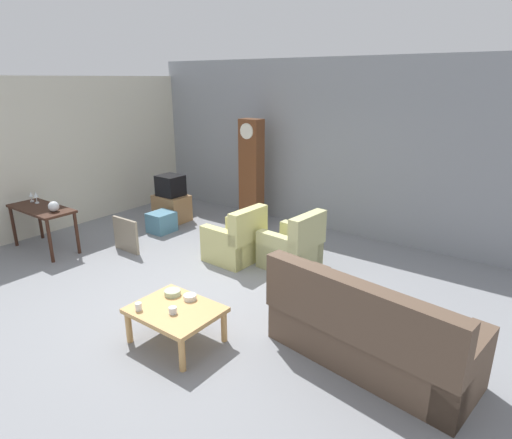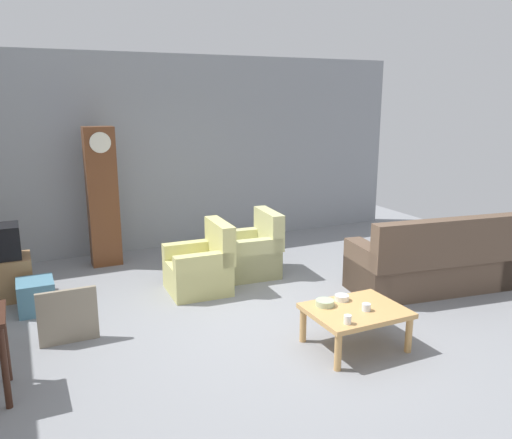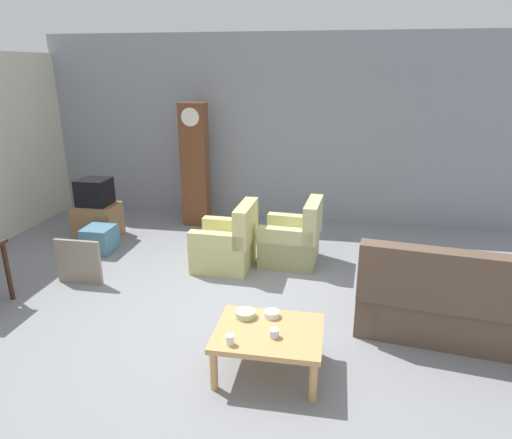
% 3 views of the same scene
% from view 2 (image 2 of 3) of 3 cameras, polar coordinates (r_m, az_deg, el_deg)
% --- Properties ---
extents(ground_plane, '(10.40, 10.40, 0.00)m').
position_cam_2_polar(ground_plane, '(6.01, 1.77, -11.26)').
color(ground_plane, gray).
extents(garage_door_wall, '(8.40, 0.16, 3.20)m').
position_cam_2_polar(garage_door_wall, '(8.87, -8.81, 7.38)').
color(garage_door_wall, gray).
rests_on(garage_door_wall, ground_plane).
extents(couch_floral, '(2.20, 1.16, 1.04)m').
position_cam_2_polar(couch_floral, '(7.20, 18.91, -4.74)').
color(couch_floral, brown).
rests_on(couch_floral, ground_plane).
extents(armchair_olive_near, '(0.82, 0.79, 0.92)m').
position_cam_2_polar(armchair_olive_near, '(6.84, -6.12, -5.45)').
color(armchair_olive_near, '#CCC67A').
rests_on(armchair_olive_near, ground_plane).
extents(armchair_olive_far, '(0.85, 0.82, 0.92)m').
position_cam_2_polar(armchair_olive_far, '(7.44, -0.51, -3.82)').
color(armchair_olive_far, '#C1C083').
rests_on(armchair_olive_far, ground_plane).
extents(coffee_table_wood, '(0.96, 0.76, 0.42)m').
position_cam_2_polar(coffee_table_wood, '(5.41, 10.99, -10.24)').
color(coffee_table_wood, tan).
rests_on(coffee_table_wood, ground_plane).
extents(grandfather_clock, '(0.44, 0.30, 2.10)m').
position_cam_2_polar(grandfather_clock, '(8.03, -16.67, 2.41)').
color(grandfather_clock, brown).
rests_on(grandfather_clock, ground_plane).
extents(tv_stand_cabinet, '(0.68, 0.52, 0.54)m').
position_cam_2_polar(tv_stand_cabinet, '(7.30, -26.22, -5.89)').
color(tv_stand_cabinet, '#997047').
rests_on(tv_stand_cabinet, ground_plane).
extents(framed_picture_leaning, '(0.60, 0.05, 0.59)m').
position_cam_2_polar(framed_picture_leaning, '(5.77, -20.14, -10.07)').
color(framed_picture_leaning, gray).
rests_on(framed_picture_leaning, ground_plane).
extents(storage_box_blue, '(0.42, 0.46, 0.39)m').
position_cam_2_polar(storage_box_blue, '(6.75, -23.21, -7.80)').
color(storage_box_blue, teal).
rests_on(storage_box_blue, ground_plane).
extents(cup_white_porcelain, '(0.07, 0.07, 0.09)m').
position_cam_2_polar(cup_white_porcelain, '(5.02, 10.13, -10.87)').
color(cup_white_porcelain, white).
rests_on(cup_white_porcelain, coffee_table_wood).
extents(cup_blue_rimmed, '(0.09, 0.09, 0.07)m').
position_cam_2_polar(cup_blue_rimmed, '(5.34, 12.14, -9.49)').
color(cup_blue_rimmed, silver).
rests_on(cup_blue_rimmed, coffee_table_wood).
extents(bowl_white_stacked, '(0.15, 0.15, 0.06)m').
position_cam_2_polar(bowl_white_stacked, '(5.55, 9.50, -8.56)').
color(bowl_white_stacked, white).
rests_on(bowl_white_stacked, coffee_table_wood).
extents(bowl_shallow_green, '(0.19, 0.19, 0.06)m').
position_cam_2_polar(bowl_shallow_green, '(5.39, 7.65, -9.16)').
color(bowl_shallow_green, '#B2C69E').
rests_on(bowl_shallow_green, coffee_table_wood).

